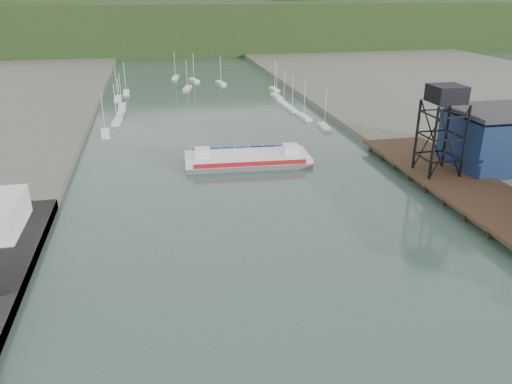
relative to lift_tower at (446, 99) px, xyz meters
name	(u,v)px	position (x,y,z in m)	size (l,w,h in m)	color
east_pier	(488,199)	(2.00, -13.00, -13.75)	(14.00, 70.00, 2.45)	black
lift_tower	(446,99)	(0.00, 0.00, 0.00)	(6.50, 6.50, 16.00)	black
blue_shed	(505,139)	(15.00, 2.00, -8.59)	(20.50, 14.50, 11.30)	#0C1B37
marina_sailboats	(203,100)	(-34.92, 80.46, -15.30)	(57.71, 92.65, 0.90)	silver
distant_hills	(167,29)	(-38.98, 243.35, -5.27)	(500.00, 120.00, 80.00)	black
chain_ferry	(247,159)	(-32.18, 17.80, -14.60)	(25.97, 11.64, 3.67)	#555457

